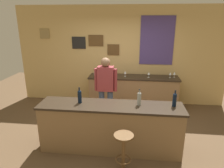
{
  "coord_description": "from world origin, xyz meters",
  "views": [
    {
      "loc": [
        0.41,
        -3.83,
        2.43
      ],
      "look_at": [
        -0.07,
        0.45,
        1.05
      ],
      "focal_mm": 32.81,
      "sensor_mm": 36.0,
      "label": 1
    }
  ],
  "objects_px": {
    "wine_bottle_c": "(175,99)",
    "wine_glass_a": "(125,73)",
    "bartender": "(106,87)",
    "wine_bottle_b": "(139,98)",
    "wine_glass_b": "(149,74)",
    "bar_stool": "(124,147)",
    "wine_glass_c": "(170,74)",
    "wine_glass_d": "(174,73)",
    "wine_bottle_a": "(80,96)",
    "coffee_mug": "(95,74)"
  },
  "relations": [
    {
      "from": "wine_glass_c",
      "to": "bartender",
      "type": "bearing_deg",
      "value": -145.43
    },
    {
      "from": "wine_glass_b",
      "to": "wine_bottle_c",
      "type": "bearing_deg",
      "value": -80.0
    },
    {
      "from": "bartender",
      "to": "wine_bottle_c",
      "type": "height_order",
      "value": "bartender"
    },
    {
      "from": "bar_stool",
      "to": "wine_glass_d",
      "type": "bearing_deg",
      "value": 65.7
    },
    {
      "from": "bartender",
      "to": "wine_bottle_a",
      "type": "relative_size",
      "value": 5.29
    },
    {
      "from": "wine_bottle_b",
      "to": "wine_glass_b",
      "type": "xyz_separation_m",
      "value": [
        0.29,
        1.95,
        -0.05
      ]
    },
    {
      "from": "wine_bottle_a",
      "to": "wine_glass_a",
      "type": "bearing_deg",
      "value": 69.4
    },
    {
      "from": "wine_glass_d",
      "to": "coffee_mug",
      "type": "distance_m",
      "value": 2.18
    },
    {
      "from": "wine_glass_a",
      "to": "wine_glass_d",
      "type": "distance_m",
      "value": 1.34
    },
    {
      "from": "wine_bottle_c",
      "to": "wine_glass_b",
      "type": "relative_size",
      "value": 1.97
    },
    {
      "from": "bar_stool",
      "to": "wine_glass_b",
      "type": "xyz_separation_m",
      "value": [
        0.53,
        2.61,
        0.55
      ]
    },
    {
      "from": "wine_bottle_a",
      "to": "wine_glass_a",
      "type": "distance_m",
      "value": 2.14
    },
    {
      "from": "bartender",
      "to": "wine_bottle_b",
      "type": "bearing_deg",
      "value": -50.22
    },
    {
      "from": "wine_bottle_b",
      "to": "wine_bottle_a",
      "type": "bearing_deg",
      "value": -179.06
    },
    {
      "from": "bartender",
      "to": "wine_glass_b",
      "type": "xyz_separation_m",
      "value": [
        1.03,
        1.06,
        0.07
      ]
    },
    {
      "from": "coffee_mug",
      "to": "wine_bottle_c",
      "type": "bearing_deg",
      "value": -47.48
    },
    {
      "from": "bartender",
      "to": "wine_bottle_a",
      "type": "distance_m",
      "value": 0.99
    },
    {
      "from": "wine_bottle_a",
      "to": "wine_bottle_c",
      "type": "relative_size",
      "value": 1.0
    },
    {
      "from": "bar_stool",
      "to": "wine_bottle_a",
      "type": "xyz_separation_m",
      "value": [
        -0.87,
        0.64,
        0.6
      ]
    },
    {
      "from": "bartender",
      "to": "bar_stool",
      "type": "bearing_deg",
      "value": -71.99
    },
    {
      "from": "wine_bottle_a",
      "to": "coffee_mug",
      "type": "xyz_separation_m",
      "value": [
        -0.09,
        2.02,
        -0.11
      ]
    },
    {
      "from": "bar_stool",
      "to": "wine_glass_c",
      "type": "distance_m",
      "value": 2.93
    },
    {
      "from": "wine_glass_a",
      "to": "wine_bottle_a",
      "type": "bearing_deg",
      "value": -110.6
    },
    {
      "from": "bartender",
      "to": "wine_glass_a",
      "type": "distance_m",
      "value": 1.16
    },
    {
      "from": "wine_bottle_c",
      "to": "wine_glass_c",
      "type": "xyz_separation_m",
      "value": [
        0.23,
        1.98,
        -0.05
      ]
    },
    {
      "from": "wine_bottle_b",
      "to": "wine_glass_a",
      "type": "distance_m",
      "value": 2.01
    },
    {
      "from": "wine_glass_a",
      "to": "wine_glass_c",
      "type": "relative_size",
      "value": 1.0
    },
    {
      "from": "wine_bottle_c",
      "to": "wine_glass_d",
      "type": "height_order",
      "value": "wine_bottle_c"
    },
    {
      "from": "bartender",
      "to": "wine_glass_b",
      "type": "relative_size",
      "value": 10.45
    },
    {
      "from": "coffee_mug",
      "to": "bartender",
      "type": "bearing_deg",
      "value": -67.84
    },
    {
      "from": "bar_stool",
      "to": "wine_bottle_c",
      "type": "xyz_separation_m",
      "value": [
        0.87,
        0.67,
        0.6
      ]
    },
    {
      "from": "bar_stool",
      "to": "wine_bottle_b",
      "type": "distance_m",
      "value": 0.92
    },
    {
      "from": "bar_stool",
      "to": "wine_bottle_b",
      "type": "xyz_separation_m",
      "value": [
        0.24,
        0.66,
        0.6
      ]
    },
    {
      "from": "wine_glass_d",
      "to": "bartender",
      "type": "bearing_deg",
      "value": -146.11
    },
    {
      "from": "wine_glass_a",
      "to": "wine_bottle_b",
      "type": "bearing_deg",
      "value": -79.87
    },
    {
      "from": "bartender",
      "to": "wine_bottle_b",
      "type": "distance_m",
      "value": 1.16
    },
    {
      "from": "wine_bottle_c",
      "to": "wine_glass_a",
      "type": "distance_m",
      "value": 2.2
    },
    {
      "from": "wine_bottle_a",
      "to": "wine_glass_d",
      "type": "bearing_deg",
      "value": 44.67
    },
    {
      "from": "wine_bottle_a",
      "to": "wine_glass_d",
      "type": "xyz_separation_m",
      "value": [
        2.09,
        2.07,
        -0.05
      ]
    },
    {
      "from": "wine_bottle_c",
      "to": "wine_glass_d",
      "type": "bearing_deg",
      "value": 80.09
    },
    {
      "from": "wine_glass_a",
      "to": "coffee_mug",
      "type": "relative_size",
      "value": 1.24
    },
    {
      "from": "bartender",
      "to": "coffee_mug",
      "type": "xyz_separation_m",
      "value": [
        -0.45,
        1.12,
        0.01
      ]
    },
    {
      "from": "bartender",
      "to": "wine_bottle_b",
      "type": "xyz_separation_m",
      "value": [
        0.74,
        -0.89,
        0.12
      ]
    },
    {
      "from": "wine_glass_b",
      "to": "wine_glass_d",
      "type": "relative_size",
      "value": 1.0
    },
    {
      "from": "wine_glass_a",
      "to": "wine_glass_d",
      "type": "bearing_deg",
      "value": 2.95
    },
    {
      "from": "bar_stool",
      "to": "wine_glass_b",
      "type": "relative_size",
      "value": 4.39
    },
    {
      "from": "wine_glass_a",
      "to": "wine_glass_c",
      "type": "height_order",
      "value": "same"
    },
    {
      "from": "wine_bottle_b",
      "to": "bar_stool",
      "type": "bearing_deg",
      "value": -109.75
    },
    {
      "from": "bartender",
      "to": "wine_glass_c",
      "type": "relative_size",
      "value": 10.45
    },
    {
      "from": "wine_glass_a",
      "to": "wine_glass_b",
      "type": "relative_size",
      "value": 1.0
    }
  ]
}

